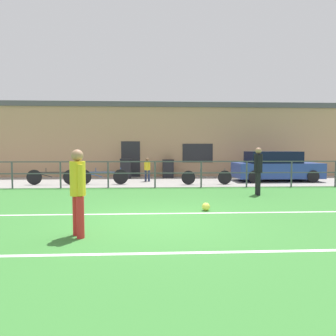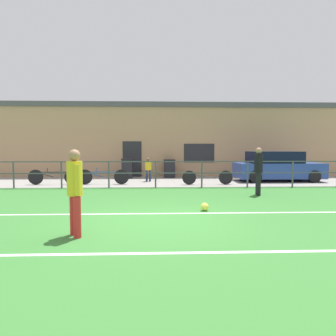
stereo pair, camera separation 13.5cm
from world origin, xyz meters
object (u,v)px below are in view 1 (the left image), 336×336
object	(u,v)px
bicycle_parked_3	(102,177)
player_goalkeeper	(258,168)
trash_bin_0	(168,169)
trash_bin_1	(126,168)
player_striker	(78,187)
bicycle_parked_1	(207,177)
soccer_ball_match	(206,207)
bicycle_parked_0	(52,177)
spectator_child	(147,168)
parked_car_red	(275,167)

from	to	relation	value
bicycle_parked_3	player_goalkeeper	bearing A→B (deg)	-29.02
trash_bin_0	trash_bin_1	xyz separation A→B (m)	(-2.38, -0.41, 0.04)
player_striker	bicycle_parked_1	world-z (taller)	player_striker
soccer_ball_match	bicycle_parked_3	xyz separation A→B (m)	(-3.78, 6.18, 0.27)
bicycle_parked_0	bicycle_parked_1	world-z (taller)	bicycle_parked_0
player_goalkeeper	bicycle_parked_1	xyz separation A→B (m)	(-1.33, 3.14, -0.62)
trash_bin_0	bicycle_parked_3	bearing A→B (deg)	-135.38
trash_bin_0	trash_bin_1	bearing A→B (deg)	-170.25
player_striker	soccer_ball_match	xyz separation A→B (m)	(2.89, 2.32, -0.85)
spectator_child	bicycle_parked_0	xyz separation A→B (m)	(-4.35, -1.18, -0.32)
player_goalkeeper	spectator_child	distance (m)	6.17
soccer_ball_match	trash_bin_0	distance (m)	9.40
player_goalkeeper	trash_bin_0	bearing A→B (deg)	-145.89
player_striker	bicycle_parked_0	world-z (taller)	player_striker
player_goalkeeper	trash_bin_1	world-z (taller)	player_goalkeeper
player_striker	parked_car_red	distance (m)	12.41
bicycle_parked_3	bicycle_parked_1	bearing A→B (deg)	-3.31
bicycle_parked_0	bicycle_parked_3	world-z (taller)	bicycle_parked_3
player_goalkeeper	bicycle_parked_0	distance (m)	9.13
player_goalkeeper	player_striker	xyz separation A→B (m)	(-5.28, -5.08, -0.03)
bicycle_parked_3	trash_bin_1	distance (m)	2.92
trash_bin_0	spectator_child	bearing A→B (deg)	-119.93
bicycle_parked_0	trash_bin_1	bearing A→B (deg)	41.62
bicycle_parked_3	trash_bin_0	distance (m)	4.55
player_striker	soccer_ball_match	distance (m)	3.80
parked_car_red	trash_bin_0	xyz separation A→B (m)	(-5.44, 2.03, -0.20)
trash_bin_1	bicycle_parked_0	bearing A→B (deg)	-138.38
bicycle_parked_1	trash_bin_0	xyz separation A→B (m)	(-1.61, 3.47, 0.18)
bicycle_parked_1	bicycle_parked_3	size ratio (longest dim) A/B	0.98
player_striker	spectator_child	size ratio (longest dim) A/B	1.40
bicycle_parked_0	trash_bin_0	world-z (taller)	trash_bin_0
bicycle_parked_3	bicycle_parked_0	bearing A→B (deg)	180.00
bicycle_parked_1	trash_bin_1	world-z (taller)	trash_bin_1
player_goalkeeper	trash_bin_1	size ratio (longest dim) A/B	1.56
player_striker	trash_bin_1	distance (m)	11.29
player_striker	trash_bin_0	distance (m)	11.93
trash_bin_0	player_striker	bearing A→B (deg)	-101.30
player_striker	trash_bin_1	world-z (taller)	player_striker
soccer_ball_match	bicycle_parked_0	size ratio (longest dim) A/B	0.09
parked_car_red	bicycle_parked_1	xyz separation A→B (m)	(-3.84, -1.44, -0.38)
parked_car_red	trash_bin_1	bearing A→B (deg)	168.26
soccer_ball_match	parked_car_red	world-z (taller)	parked_car_red
parked_car_red	bicycle_parked_1	size ratio (longest dim) A/B	1.83
trash_bin_1	player_striker	bearing A→B (deg)	-89.81
parked_car_red	bicycle_parked_1	bearing A→B (deg)	-159.45
parked_car_red	spectator_child	bearing A→B (deg)	179.80
spectator_child	bicycle_parked_1	bearing A→B (deg)	171.90
player_striker	spectator_child	distance (m)	9.76
player_goalkeeper	soccer_ball_match	distance (m)	3.75
soccer_ball_match	trash_bin_1	distance (m)	9.44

